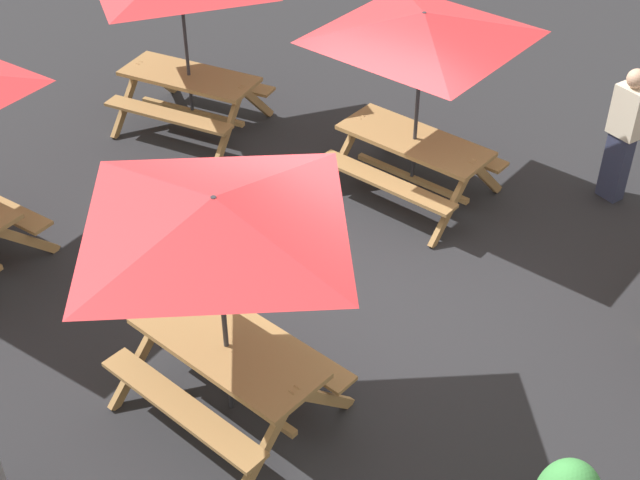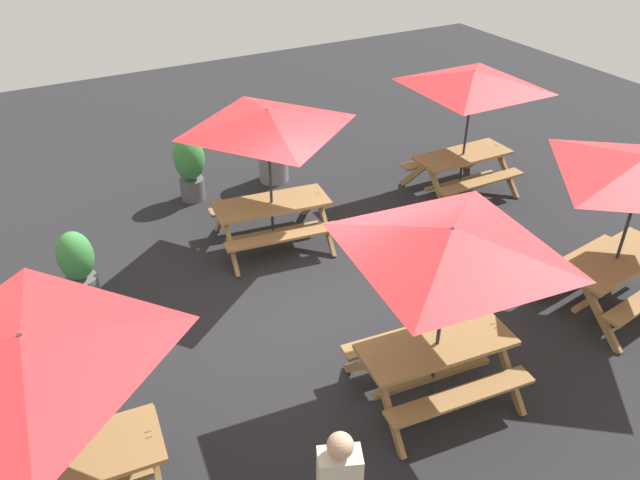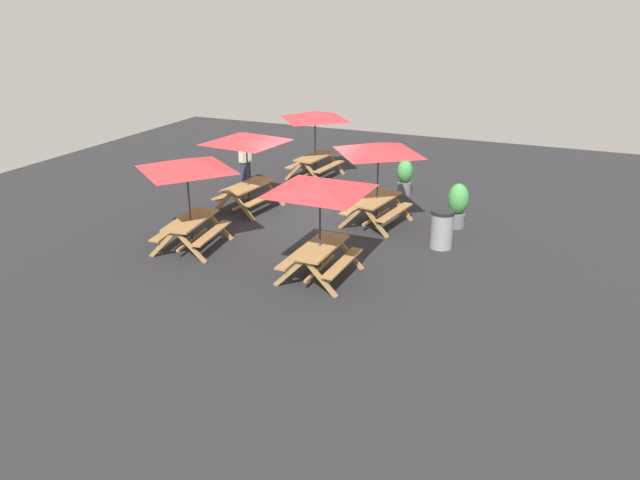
% 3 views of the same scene
% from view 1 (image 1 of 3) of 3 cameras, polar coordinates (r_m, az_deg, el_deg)
% --- Properties ---
extents(ground_plane, '(24.00, 24.00, 0.00)m').
position_cam_1_polar(ground_plane, '(9.41, 1.51, -2.77)').
color(ground_plane, '#232326').
rests_on(ground_plane, ground).
extents(picnic_table_1, '(2.81, 2.81, 2.34)m').
position_cam_1_polar(picnic_table_1, '(9.80, 6.56, 12.61)').
color(picnic_table_1, olive).
rests_on(picnic_table_1, ground).
extents(picnic_table_2, '(2.26, 2.26, 2.34)m').
position_cam_1_polar(picnic_table_2, '(6.87, -6.66, 0.63)').
color(picnic_table_2, olive).
rests_on(picnic_table_2, ground).
extents(person_standing, '(0.42, 0.34, 1.67)m').
position_cam_1_polar(person_standing, '(10.78, 18.88, 6.56)').
color(person_standing, '#2D334C').
rests_on(person_standing, ground).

